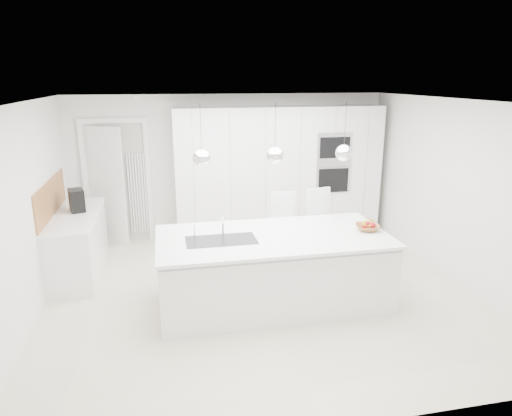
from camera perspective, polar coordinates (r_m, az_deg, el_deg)
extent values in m
plane|color=beige|center=(6.19, 0.58, -10.60)|extent=(5.50, 5.50, 0.00)
plane|color=white|center=(8.13, -3.17, 5.23)|extent=(5.50, 0.00, 5.50)
plane|color=white|center=(5.82, -26.86, -0.91)|extent=(0.00, 5.00, 5.00)
plane|color=white|center=(5.53, 0.65, 13.20)|extent=(5.50, 5.50, 0.00)
cube|color=white|center=(8.02, 2.84, 4.36)|extent=(3.60, 0.60, 2.30)
cube|color=white|center=(8.08, -18.68, 2.55)|extent=(0.76, 0.38, 2.00)
cube|color=white|center=(7.12, -21.34, -4.33)|extent=(0.60, 1.80, 0.86)
cube|color=white|center=(6.98, -21.71, -0.87)|extent=(0.62, 1.82, 0.04)
cube|color=#A36836|center=(6.97, -24.26, 1.13)|extent=(0.02, 1.80, 0.50)
cube|color=white|center=(5.76, 2.21, -8.00)|extent=(2.80, 1.20, 0.86)
cube|color=white|center=(5.64, 2.14, -3.61)|extent=(2.84, 1.40, 0.04)
cylinder|color=white|center=(5.61, -4.17, -1.89)|extent=(0.02, 0.02, 0.30)
sphere|color=white|center=(5.19, -6.81, 6.23)|extent=(0.20, 0.20, 0.20)
sphere|color=white|center=(5.33, 2.38, 6.59)|extent=(0.20, 0.20, 0.20)
sphere|color=white|center=(5.60, 10.92, 6.77)|extent=(0.20, 0.20, 0.20)
imported|color=#A36836|center=(5.96, 13.75, -2.38)|extent=(0.37, 0.37, 0.07)
cube|color=black|center=(7.08, -21.50, 0.90)|extent=(0.27, 0.34, 0.32)
sphere|color=#B2111F|center=(5.97, 13.76, -2.02)|extent=(0.08, 0.08, 0.08)
sphere|color=#B2111F|center=(5.91, 13.43, -2.22)|extent=(0.07, 0.07, 0.07)
sphere|color=#B2111F|center=(6.00, 13.61, -1.97)|extent=(0.07, 0.07, 0.07)
sphere|color=#B2111F|center=(5.97, 14.38, -2.09)|extent=(0.07, 0.07, 0.07)
torus|color=yellow|center=(5.93, 13.86, -1.80)|extent=(0.21, 0.15, 0.19)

